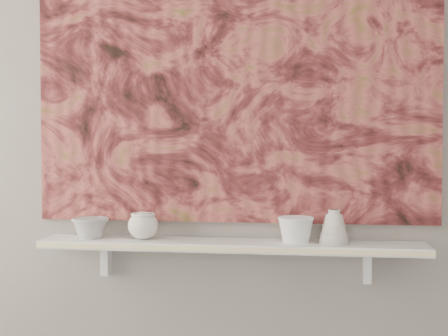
% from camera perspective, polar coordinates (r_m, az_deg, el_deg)
% --- Properties ---
extents(wall_back, '(3.60, 0.00, 3.60)m').
position_cam_1_polar(wall_back, '(2.34, 0.90, 3.86)').
color(wall_back, gray).
rests_on(wall_back, floor).
extents(shelf, '(1.40, 0.18, 0.03)m').
position_cam_1_polar(shelf, '(2.28, 0.60, -7.08)').
color(shelf, white).
rests_on(shelf, wall_back).
extents(shelf_stripe, '(1.40, 0.01, 0.02)m').
position_cam_1_polar(shelf_stripe, '(2.19, 0.29, -7.47)').
color(shelf_stripe, '#F9E8A6').
rests_on(shelf_stripe, shelf).
extents(bracket_left, '(0.03, 0.06, 0.12)m').
position_cam_1_polar(bracket_left, '(2.46, -10.71, -8.19)').
color(bracket_left, white).
rests_on(bracket_left, wall_back).
extents(bracket_right, '(0.03, 0.06, 0.12)m').
position_cam_1_polar(bracket_right, '(2.34, 12.92, -8.72)').
color(bracket_right, white).
rests_on(bracket_right, wall_back).
extents(painting, '(1.50, 0.02, 1.10)m').
position_cam_1_polar(painting, '(2.34, 0.86, 8.53)').
color(painting, maroon).
rests_on(painting, wall_back).
extents(house_motif, '(0.09, 0.00, 0.08)m').
position_cam_1_polar(house_motif, '(2.30, 12.00, 0.91)').
color(house_motif, black).
rests_on(house_motif, painting).
extents(bowl_grey, '(0.17, 0.17, 0.08)m').
position_cam_1_polar(bowl_grey, '(2.39, -12.13, -5.35)').
color(bowl_grey, '#9A9A98').
rests_on(bowl_grey, shelf).
extents(cup_cream, '(0.12, 0.12, 0.10)m').
position_cam_1_polar(cup_cream, '(2.33, -7.40, -5.24)').
color(cup_cream, silver).
rests_on(cup_cream, shelf).
extents(bell_vessel, '(0.14, 0.14, 0.12)m').
position_cam_1_polar(bell_vessel, '(2.25, 10.02, -5.29)').
color(bell_vessel, silver).
rests_on(bell_vessel, shelf).
extents(bowl_white, '(0.16, 0.16, 0.09)m').
position_cam_1_polar(bowl_white, '(2.25, 6.58, -5.61)').
color(bowl_white, white).
rests_on(bowl_white, shelf).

